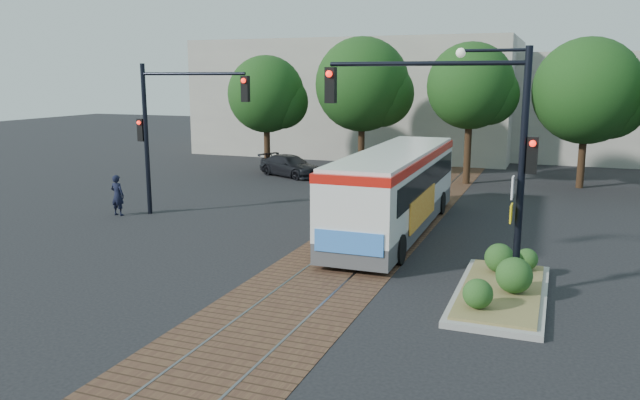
# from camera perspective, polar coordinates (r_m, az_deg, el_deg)

# --- Properties ---
(ground) EXTENTS (120.00, 120.00, 0.00)m
(ground) POSITION_cam_1_polar(r_m,az_deg,el_deg) (18.55, 1.50, -6.01)
(ground) COLOR black
(ground) RESTS_ON ground
(trackbed) EXTENTS (3.60, 40.00, 0.02)m
(trackbed) POSITION_cam_1_polar(r_m,az_deg,el_deg) (22.22, 4.97, -3.12)
(trackbed) COLOR brown
(trackbed) RESTS_ON ground
(tree_row) EXTENTS (26.40, 5.60, 7.67)m
(tree_row) POSITION_cam_1_polar(r_m,az_deg,el_deg) (33.46, 13.18, 9.82)
(tree_row) COLOR #382314
(tree_row) RESTS_ON ground
(warehouses) EXTENTS (40.00, 13.00, 8.00)m
(warehouses) POSITION_cam_1_polar(r_m,az_deg,el_deg) (45.93, 13.16, 8.83)
(warehouses) COLOR #ADA899
(warehouses) RESTS_ON ground
(city_bus) EXTENTS (2.54, 11.03, 2.94)m
(city_bus) POSITION_cam_1_polar(r_m,az_deg,el_deg) (22.44, 6.95, 1.24)
(city_bus) COLOR #47474A
(city_bus) RESTS_ON ground
(traffic_island) EXTENTS (2.20, 5.20, 1.13)m
(traffic_island) POSITION_cam_1_polar(r_m,az_deg,el_deg) (16.66, 16.37, -7.31)
(traffic_island) COLOR gray
(traffic_island) RESTS_ON ground
(signal_pole_main) EXTENTS (5.49, 0.46, 6.00)m
(signal_pole_main) POSITION_cam_1_polar(r_m,az_deg,el_deg) (16.08, 13.73, 6.14)
(signal_pole_main) COLOR black
(signal_pole_main) RESTS_ON ground
(signal_pole_left) EXTENTS (4.99, 0.34, 6.00)m
(signal_pole_left) POSITION_cam_1_polar(r_m,az_deg,el_deg) (25.20, -13.62, 7.20)
(signal_pole_left) COLOR black
(signal_pole_left) RESTS_ON ground
(officer) EXTENTS (0.62, 0.43, 1.65)m
(officer) POSITION_cam_1_polar(r_m,az_deg,el_deg) (26.26, -18.03, 0.42)
(officer) COLOR black
(officer) RESTS_ON ground
(parked_car) EXTENTS (4.39, 3.20, 1.18)m
(parked_car) POSITION_cam_1_polar(r_m,az_deg,el_deg) (34.97, -2.75, 3.14)
(parked_car) COLOR black
(parked_car) RESTS_ON ground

